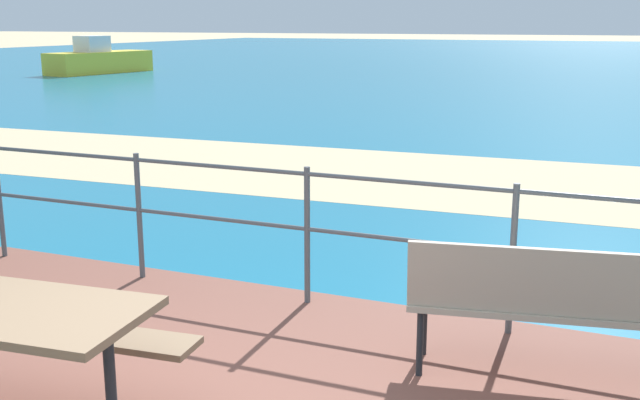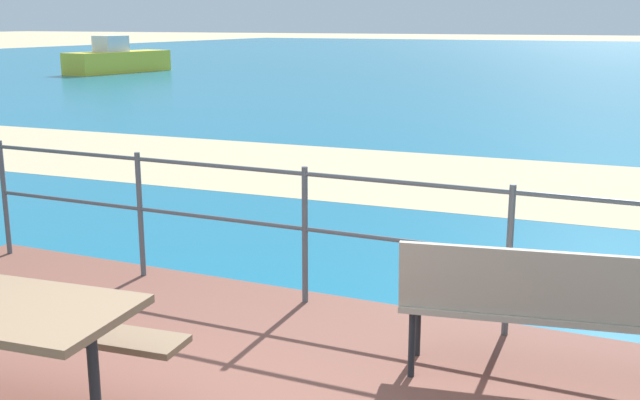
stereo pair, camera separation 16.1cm
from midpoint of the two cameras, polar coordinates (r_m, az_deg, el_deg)
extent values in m
cube|color=#196B8E|center=(42.61, 20.11, 9.61)|extent=(90.00, 90.00, 0.01)
cube|color=tan|center=(10.48, 10.03, 1.48)|extent=(54.11, 5.88, 0.01)
cube|color=#7A6047|center=(4.36, -19.72, -9.18)|extent=(1.55, 0.40, 0.04)
cube|color=tan|center=(4.63, 15.15, -7.73)|extent=(1.56, 0.67, 0.04)
cube|color=tan|center=(4.38, 15.42, -5.92)|extent=(1.50, 0.35, 0.39)
cylinder|color=#1E2328|center=(4.85, 6.81, -9.05)|extent=(0.04, 0.04, 0.42)
cylinder|color=#1E2328|center=(4.57, 6.44, -10.45)|extent=(0.04, 0.04, 0.42)
cylinder|color=#4C5156|center=(6.32, -14.04, -1.18)|extent=(0.04, 0.04, 1.02)
cylinder|color=#4C5156|center=(5.58, -1.79, -2.69)|extent=(0.04, 0.04, 1.02)
cylinder|color=#4C5156|center=(5.17, 13.29, -4.36)|extent=(0.04, 0.04, 1.02)
cylinder|color=#4C5156|center=(5.47, -1.83, 1.96)|extent=(5.90, 0.03, 0.03)
cylinder|color=#4C5156|center=(5.57, -1.80, -2.18)|extent=(5.90, 0.03, 0.03)
cube|color=yellow|center=(33.03, -16.23, 9.83)|extent=(2.08, 4.83, 0.87)
cube|color=silver|center=(32.76, -16.78, 11.09)|extent=(1.12, 1.27, 0.64)
cone|color=yellow|center=(34.83, -13.06, 10.16)|extent=(0.85, 0.61, 0.78)
camera|label=1|loc=(0.08, -90.75, -0.18)|focal=42.90mm
camera|label=2|loc=(0.08, 89.25, 0.18)|focal=42.90mm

